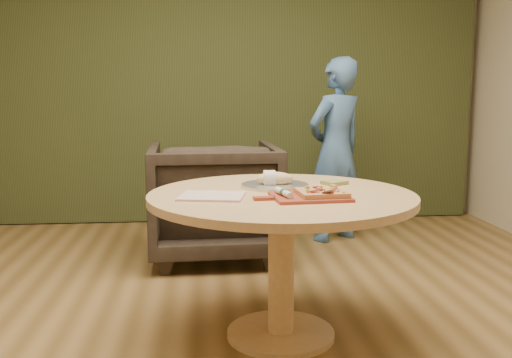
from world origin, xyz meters
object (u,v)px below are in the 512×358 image
object	(u,v)px
pizza_paddle	(308,197)
bread_roll	(273,179)
person_standing	(336,150)
pedestal_table	(281,221)
flatbread_pizza	(321,192)
armchair	(214,194)
serving_tray	(275,185)
cutlery_roll	(284,193)

from	to	relation	value
pizza_paddle	bread_roll	world-z (taller)	bread_roll
bread_roll	person_standing	bearing A→B (deg)	66.58
pedestal_table	flatbread_pizza	distance (m)	0.28
armchair	serving_tray	bearing A→B (deg)	101.05
cutlery_roll	serving_tray	xyz separation A→B (m)	(0.00, 0.34, -0.02)
armchair	person_standing	world-z (taller)	person_standing
cutlery_roll	bread_roll	bearing A→B (deg)	77.73
cutlery_roll	armchair	world-z (taller)	armchair
bread_roll	person_standing	size ratio (longest dim) A/B	0.13
pizza_paddle	cutlery_roll	world-z (taller)	cutlery_roll
serving_tray	bread_roll	bearing A→B (deg)	180.00
cutlery_roll	armchair	bearing A→B (deg)	87.08
pedestal_table	cutlery_roll	world-z (taller)	cutlery_roll
cutlery_roll	pedestal_table	bearing A→B (deg)	72.09
bread_roll	pizza_paddle	bearing A→B (deg)	-70.33
pedestal_table	serving_tray	bearing A→B (deg)	93.12
flatbread_pizza	armchair	size ratio (longest dim) A/B	0.25
serving_tray	armchair	distance (m)	1.33
cutlery_roll	serving_tray	distance (m)	0.34
person_standing	armchair	bearing A→B (deg)	-8.95
person_standing	serving_tray	bearing A→B (deg)	35.49
serving_tray	bread_roll	xyz separation A→B (m)	(-0.01, 0.00, 0.04)
pizza_paddle	bread_roll	xyz separation A→B (m)	(-0.12, 0.34, 0.04)
flatbread_pizza	bread_roll	size ratio (longest dim) A/B	1.23
pedestal_table	person_standing	size ratio (longest dim) A/B	0.87
pizza_paddle	serving_tray	size ratio (longest dim) A/B	1.28
flatbread_pizza	cutlery_roll	distance (m)	0.18
serving_tray	person_standing	xyz separation A→B (m)	(0.72, 1.69, 0.01)
cutlery_roll	pizza_paddle	bearing A→B (deg)	-12.53
flatbread_pizza	serving_tray	xyz separation A→B (m)	(-0.18, 0.34, -0.02)
person_standing	pizza_paddle	bearing A→B (deg)	41.89
serving_tray	person_standing	bearing A→B (deg)	66.83
pedestal_table	person_standing	distance (m)	2.02
flatbread_pizza	serving_tray	size ratio (longest dim) A/B	0.67
serving_tray	armchair	bearing A→B (deg)	103.30
pedestal_table	person_standing	world-z (taller)	person_standing
pizza_paddle	person_standing	bearing A→B (deg)	68.43
cutlery_roll	flatbread_pizza	bearing A→B (deg)	-12.56
pizza_paddle	flatbread_pizza	size ratio (longest dim) A/B	1.92
armchair	cutlery_roll	bearing A→B (deg)	98.24
bread_roll	armchair	size ratio (longest dim) A/B	0.20
pedestal_table	cutlery_roll	xyz separation A→B (m)	(-0.01, -0.15, 0.17)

